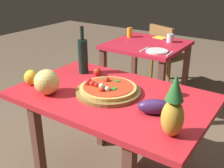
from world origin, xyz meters
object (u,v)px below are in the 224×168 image
object	(u,v)px
pizza_board	(108,92)
knife_utensil	(170,54)
background_table	(147,54)
dinner_plate	(157,51)
drinking_glass_water	(170,38)
pineapple_left	(173,109)
fork_utensil	(144,49)
drinking_glass_juice	(130,32)
bell_pepper	(31,77)
napkin_folded	(160,38)
wine_bottle	(83,56)
eggplant	(155,107)
tomato_beside_pepper	(174,90)
pizza	(107,88)
display_table	(111,106)
melon	(47,82)
dining_chair	(165,53)
tomato_by_bottle	(97,72)

from	to	relation	value
pizza_board	knife_utensil	distance (m)	1.07
background_table	dinner_plate	bearing A→B (deg)	-46.55
pizza_board	drinking_glass_water	xyz separation A→B (m)	(-0.20, 1.50, 0.03)
pineapple_left	fork_utensil	world-z (taller)	pineapple_left
drinking_glass_juice	bell_pepper	bearing A→B (deg)	-84.56
fork_utensil	napkin_folded	world-z (taller)	fork_utensil
wine_bottle	eggplant	xyz separation A→B (m)	(0.76, -0.28, -0.10)
tomato_beside_pepper	drinking_glass_water	bearing A→B (deg)	114.17
pizza	dinner_plate	xyz separation A→B (m)	(-0.15, 1.07, -0.03)
display_table	bell_pepper	size ratio (longest dim) A/B	11.57
bell_pepper	wine_bottle	bearing A→B (deg)	67.42
tomato_beside_pepper	melon	bearing A→B (deg)	-147.62
pizza	background_table	bearing A→B (deg)	106.15
pizza_board	display_table	bearing A→B (deg)	9.41
wine_bottle	fork_utensil	world-z (taller)	wine_bottle
eggplant	drinking_glass_water	bearing A→B (deg)	110.26
dinner_plate	drinking_glass_juice	bearing A→B (deg)	144.89
drinking_glass_juice	knife_utensil	xyz separation A→B (m)	(0.69, -0.38, -0.05)
background_table	pineapple_left	xyz separation A→B (m)	(0.94, -1.55, 0.28)
dining_chair	bell_pepper	size ratio (longest dim) A/B	7.56
pizza	bell_pepper	world-z (taller)	bell_pepper
drinking_glass_juice	dinner_plate	xyz separation A→B (m)	(0.55, -0.38, -0.05)
pizza	tomato_beside_pepper	distance (m)	0.44
pizza_board	bell_pepper	world-z (taller)	bell_pepper
pizza	drinking_glass_water	world-z (taller)	drinking_glass_water
fork_utensil	napkin_folded	distance (m)	0.56
pineapple_left	display_table	bearing A→B (deg)	156.10
eggplant	tomato_by_bottle	world-z (taller)	eggplant
melon	wine_bottle	bearing A→B (deg)	97.00
bell_pepper	eggplant	size ratio (longest dim) A/B	0.56
bell_pepper	tomato_by_bottle	bearing A→B (deg)	54.30
pizza_board	napkin_folded	distance (m)	1.67
pineapple_left	dinner_plate	bearing A→B (deg)	118.39
display_table	drinking_glass_water	size ratio (longest dim) A/B	13.79
eggplant	napkin_folded	size ratio (longest dim) A/B	1.43
dinner_plate	knife_utensil	distance (m)	0.14
tomato_beside_pepper	napkin_folded	world-z (taller)	tomato_beside_pepper
melon	knife_utensil	xyz separation A→B (m)	(0.31, 1.30, -0.08)
tomato_by_bottle	drinking_glass_juice	world-z (taller)	drinking_glass_juice
pizza_board	pineapple_left	distance (m)	0.61
pineapple_left	tomato_by_bottle	xyz separation A→B (m)	(-0.80, 0.45, -0.12)
pizza_board	background_table	bearing A→B (deg)	106.47
pizza_board	tomato_by_bottle	distance (m)	0.34
dining_chair	bell_pepper	xyz separation A→B (m)	(-0.11, -2.13, 0.33)
dinner_plate	knife_utensil	xyz separation A→B (m)	(0.14, 0.00, -0.00)
knife_utensil	drinking_glass_water	bearing A→B (deg)	109.84
pineapple_left	eggplant	xyz separation A→B (m)	(-0.17, 0.15, -0.10)
eggplant	dinner_plate	world-z (taller)	eggplant
drinking_glass_juice	drinking_glass_water	bearing A→B (deg)	5.20
bell_pepper	tomato_by_bottle	distance (m)	0.50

